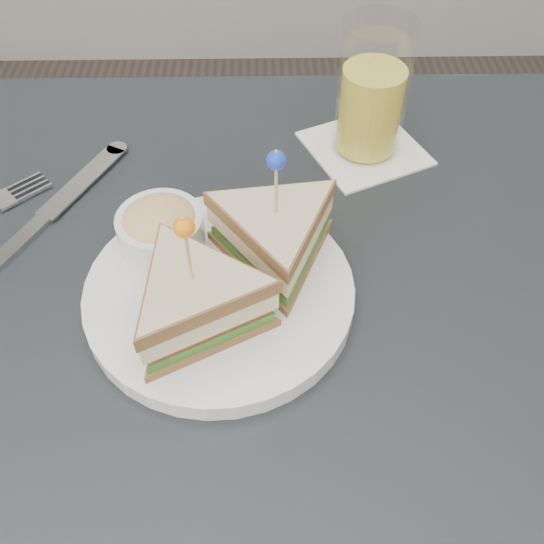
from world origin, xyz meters
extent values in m
cube|color=black|center=(0.00, 0.00, 0.73)|extent=(0.80, 0.80, 0.03)
cylinder|color=black|center=(-0.35, 0.35, 0.36)|extent=(0.04, 0.04, 0.72)
cylinder|color=black|center=(0.35, 0.35, 0.36)|extent=(0.04, 0.04, 0.72)
cylinder|color=white|center=(-0.04, 0.02, 0.76)|extent=(0.26, 0.26, 0.01)
cylinder|color=white|center=(-0.04, 0.02, 0.77)|extent=(0.26, 0.26, 0.00)
cylinder|color=tan|center=(-0.05, -0.02, 0.86)|extent=(0.00, 0.00, 0.08)
sphere|color=orange|center=(-0.05, -0.02, 0.89)|extent=(0.02, 0.02, 0.02)
cylinder|color=tan|center=(0.01, 0.05, 0.86)|extent=(0.00, 0.00, 0.08)
sphere|color=#1933C0|center=(0.01, 0.05, 0.89)|extent=(0.02, 0.02, 0.02)
cylinder|color=white|center=(-0.09, 0.08, 0.78)|extent=(0.09, 0.09, 0.04)
ellipsoid|color=#E0B772|center=(-0.09, 0.08, 0.80)|extent=(0.08, 0.08, 0.03)
cube|color=white|center=(-0.28, 0.16, 0.75)|extent=(0.03, 0.03, 0.00)
cube|color=#B9BDC5|center=(-0.25, 0.09, 0.75)|extent=(0.06, 0.10, 0.01)
cube|color=#B9BDC5|center=(-0.20, 0.18, 0.75)|extent=(0.08, 0.12, 0.00)
cylinder|color=#B9BDC5|center=(-0.17, 0.24, 0.75)|extent=(0.03, 0.03, 0.00)
cube|color=white|center=(0.12, 0.24, 0.75)|extent=(0.16, 0.16, 0.00)
cylinder|color=gold|center=(0.12, 0.24, 0.81)|extent=(0.09, 0.09, 0.10)
cylinder|color=white|center=(0.12, 0.24, 0.83)|extent=(0.10, 0.10, 0.15)
cube|color=white|center=(0.13, 0.25, 0.85)|extent=(0.03, 0.03, 0.02)
cube|color=white|center=(0.11, 0.23, 0.85)|extent=(0.02, 0.02, 0.02)
camera|label=1|loc=(0.00, -0.33, 1.20)|focal=40.00mm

